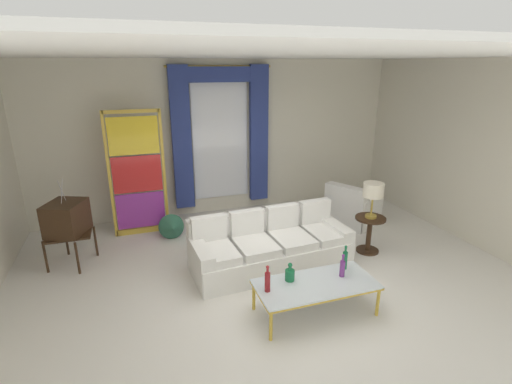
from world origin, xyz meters
The scene contains 17 objects.
ground_plane centered at (0.00, 0.00, 0.00)m, with size 16.00×16.00×0.00m, color white.
wall_rear centered at (0.00, 3.06, 1.50)m, with size 8.00×0.12×3.00m, color silver.
wall_right centered at (3.66, 0.60, 1.50)m, with size 0.12×7.00×3.00m, color silver.
ceiling_slab centered at (0.00, 0.80, 3.02)m, with size 8.00×7.60×0.04m, color white.
curtained_window centered at (-0.01, 2.89, 1.74)m, with size 2.00×0.17×2.70m.
couch_white_long centered at (0.11, 0.51, 0.31)m, with size 2.39×1.06×0.86m.
coffee_table centered at (0.23, -0.78, 0.38)m, with size 1.46×0.68×0.41m.
bottle_blue_decanter centered at (-0.38, -0.75, 0.55)m, with size 0.06×0.06×0.33m.
bottle_crystal_tall centered at (-0.05, -0.62, 0.49)m, with size 0.12×0.12×0.24m.
bottle_amber_squat centered at (0.60, -0.74, 0.53)m, with size 0.06×0.06×0.30m.
bottle_ruby_flask centered at (0.73, -0.59, 0.54)m, with size 0.06×0.06×0.33m.
vintage_tv centered at (-2.72, 1.49, 0.73)m, with size 0.70×0.74×1.35m.
armchair_white centered at (2.16, 1.50, 0.29)m, with size 1.10×1.09×0.80m.
stained_glass_divider centered at (-1.65, 2.33, 1.06)m, with size 0.95×0.05×2.20m.
peacock_figurine centered at (-1.17, 1.85, 0.22)m, with size 0.44×0.60×0.50m.
round_side_table centered at (1.79, 0.40, 0.36)m, with size 0.48×0.48×0.59m.
table_lamp_brass centered at (1.79, 0.40, 1.03)m, with size 0.32×0.32×0.57m.
Camera 1 is at (-1.74, -4.34, 2.91)m, focal length 26.86 mm.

